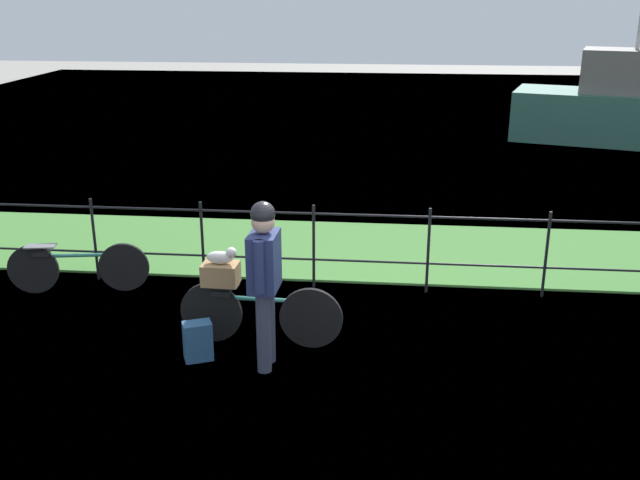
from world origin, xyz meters
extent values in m
plane|color=gray|center=(0.00, 0.00, 0.00)|extent=(60.00, 60.00, 0.00)
cube|color=#478438|center=(0.00, 3.28, 0.01)|extent=(27.00, 2.40, 0.03)
plane|color=slate|center=(0.00, 11.17, 0.00)|extent=(30.00, 30.00, 0.00)
cylinder|color=black|center=(-3.46, 1.90, 0.53)|extent=(0.04, 0.04, 1.07)
cylinder|color=black|center=(-2.08, 1.90, 0.53)|extent=(0.04, 0.04, 1.07)
cylinder|color=black|center=(-0.69, 1.90, 0.53)|extent=(0.04, 0.04, 1.07)
cylinder|color=black|center=(0.69, 1.90, 0.53)|extent=(0.04, 0.04, 1.07)
cylinder|color=black|center=(2.08, 1.90, 0.53)|extent=(0.04, 0.04, 1.07)
cylinder|color=black|center=(0.00, 1.90, 0.37)|extent=(18.00, 0.03, 0.03)
cylinder|color=black|center=(0.00, 1.90, 0.96)|extent=(18.00, 0.03, 0.03)
cylinder|color=black|center=(-0.55, 0.34, 0.33)|extent=(0.65, 0.07, 0.65)
cylinder|color=black|center=(-1.60, 0.37, 0.33)|extent=(0.65, 0.07, 0.65)
cylinder|color=#337F70|center=(-1.08, 0.35, 0.51)|extent=(0.82, 0.07, 0.04)
cube|color=black|center=(-1.48, 0.37, 0.55)|extent=(0.20, 0.10, 0.06)
cube|color=slate|center=(-1.48, 0.37, 0.65)|extent=(0.37, 0.17, 0.02)
cube|color=#A87F51|center=(-1.48, 0.37, 0.77)|extent=(0.37, 0.27, 0.22)
ellipsoid|color=silver|center=(-1.48, 0.37, 0.94)|extent=(0.28, 0.15, 0.13)
sphere|color=silver|center=(-1.36, 0.36, 1.00)|extent=(0.11, 0.11, 0.11)
cylinder|color=#383D51|center=(-0.94, 0.00, 0.41)|extent=(0.14, 0.14, 0.82)
cylinder|color=#383D51|center=(-0.95, -0.20, 0.41)|extent=(0.14, 0.14, 0.82)
cube|color=navy|center=(-0.94, -0.10, 1.10)|extent=(0.27, 0.41, 0.56)
cylinder|color=navy|center=(-0.93, 0.12, 1.13)|extent=(0.10, 0.10, 0.50)
cylinder|color=navy|center=(-0.95, -0.32, 1.13)|extent=(0.10, 0.10, 0.50)
sphere|color=tan|center=(-0.94, -0.10, 1.49)|extent=(0.22, 0.22, 0.22)
sphere|color=black|center=(-0.94, -0.10, 1.57)|extent=(0.23, 0.23, 0.23)
cube|color=#28517A|center=(-1.64, -0.04, 0.20)|extent=(0.33, 0.28, 0.40)
cylinder|color=black|center=(-2.99, 1.59, 0.30)|extent=(0.61, 0.15, 0.61)
cylinder|color=black|center=(-4.06, 1.41, 0.30)|extent=(0.61, 0.15, 0.61)
cylinder|color=#337F70|center=(-3.52, 1.50, 0.47)|extent=(0.84, 0.18, 0.04)
cube|color=black|center=(-3.94, 1.43, 0.51)|extent=(0.21, 0.12, 0.06)
cube|color=slate|center=(-3.94, 1.43, 0.60)|extent=(0.38, 0.22, 0.02)
cube|color=#336656|center=(5.79, 11.50, 0.59)|extent=(5.54, 3.26, 1.18)
cube|color=slate|center=(5.79, 11.50, 1.68)|extent=(2.57, 1.90, 1.00)
camera|label=1|loc=(0.21, -6.33, 3.52)|focal=40.53mm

